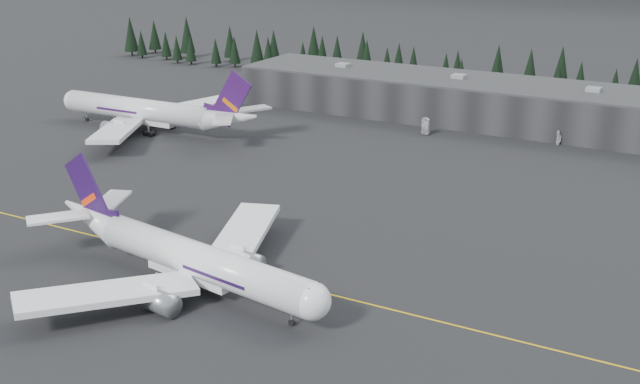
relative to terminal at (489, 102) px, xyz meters
The scene contains 8 objects.
ground 125.16m from the terminal, 90.00° to the right, with size 1400.00×1400.00×0.00m, color black.
taxiline 127.16m from the terminal, 90.00° to the right, with size 400.00×0.40×0.02m, color gold.
terminal is the anchor object (origin of this frame).
treeline 37.02m from the terminal, 90.00° to the left, with size 360.00×20.00×15.00m, color black.
jet_main 135.85m from the terminal, 94.17° to the right, with size 63.31×58.04×18.71m.
jet_parked 99.76m from the terminal, 144.28° to the right, with size 69.61×64.25×20.46m.
gse_vehicle_a 26.41m from the terminal, 114.80° to the right, with size 2.39×5.18×1.44m, color silver.
gse_vehicle_b 29.91m from the terminal, 31.53° to the right, with size 1.65×4.10×1.40m, color silver.
Camera 1 is at (71.36, -107.74, 59.45)m, focal length 45.00 mm.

